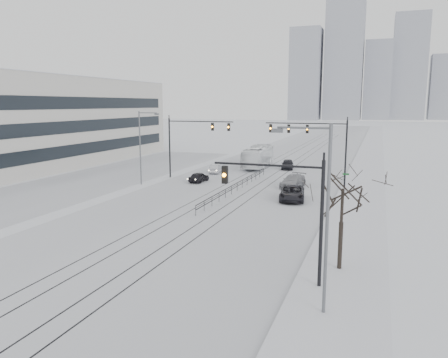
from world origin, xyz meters
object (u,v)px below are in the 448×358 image
at_px(traffic_mast_near, 291,204).
at_px(sedan_nb_right, 293,181).
at_px(box_truck, 258,157).
at_px(bare_tree, 342,197).
at_px(sedan_sb_outer, 215,169).
at_px(sedan_nb_far, 287,164).
at_px(sedan_nb_front, 292,193).
at_px(sedan_sb_inner, 199,177).

relative_size(traffic_mast_near, sedan_nb_right, 1.38).
bearing_deg(box_truck, bare_tree, 108.75).
distance_m(sedan_sb_outer, sedan_nb_far, 11.63).
bearing_deg(sedan_nb_front, sedan_nb_far, 93.55).
bearing_deg(sedan_nb_right, box_truck, 127.09).
bearing_deg(bare_tree, sedan_nb_right, 106.66).
height_order(sedan_sb_outer, sedan_nb_right, sedan_nb_right).
xyz_separation_m(bare_tree, sedan_sb_inner, (-19.61, 24.92, -3.85)).
relative_size(sedan_sb_inner, sedan_nb_far, 0.86).
relative_size(sedan_nb_right, box_truck, 0.43).
height_order(sedan_sb_outer, box_truck, box_truck).
bearing_deg(box_truck, traffic_mast_near, 104.53).
height_order(bare_tree, sedan_sb_outer, bare_tree).
distance_m(sedan_nb_right, box_truck, 17.11).
distance_m(bare_tree, sedan_nb_right, 26.89).
bearing_deg(sedan_sb_outer, sedan_nb_front, 124.45).
bearing_deg(sedan_sb_inner, traffic_mast_near, 124.29).
height_order(sedan_sb_inner, sedan_nb_front, sedan_nb_front).
distance_m(traffic_mast_near, sedan_sb_inner, 33.02).
bearing_deg(sedan_nb_front, sedan_sb_outer, 125.09).
xyz_separation_m(sedan_sb_outer, sedan_nb_right, (12.57, -7.00, 0.12)).
relative_size(sedan_nb_right, sedan_nb_far, 1.16).
distance_m(traffic_mast_near, box_truck, 45.58).
bearing_deg(bare_tree, box_truck, 111.58).
xyz_separation_m(traffic_mast_near, sedan_nb_front, (-3.94, 21.26, -3.81)).
height_order(traffic_mast_near, sedan_nb_right, traffic_mast_near).
bearing_deg(sedan_sb_inner, sedan_sb_outer, -82.83).
bearing_deg(sedan_sb_inner, sedan_nb_front, 155.98).
height_order(sedan_sb_inner, sedan_nb_right, sedan_nb_right).
distance_m(sedan_sb_inner, box_truck, 15.95).
relative_size(bare_tree, box_truck, 0.52).
relative_size(sedan_sb_outer, sedan_nb_far, 0.85).
xyz_separation_m(sedan_nb_front, sedan_nb_far, (-4.84, 21.62, -0.00)).
relative_size(traffic_mast_near, sedan_sb_outer, 1.89).
xyz_separation_m(bare_tree, sedan_nb_far, (-11.20, 39.88, -3.75)).
relative_size(traffic_mast_near, sedan_sb_inner, 1.87).
bearing_deg(sedan_sb_outer, sedan_sb_inner, 84.79).
relative_size(sedan_nb_front, box_truck, 0.46).
relative_size(sedan_sb_inner, sedan_sb_outer, 1.01).
bearing_deg(sedan_nb_right, sedan_sb_outer, 158.69).
bearing_deg(sedan_nb_far, box_truck, 164.90).
height_order(traffic_mast_near, sedan_sb_inner, traffic_mast_near).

